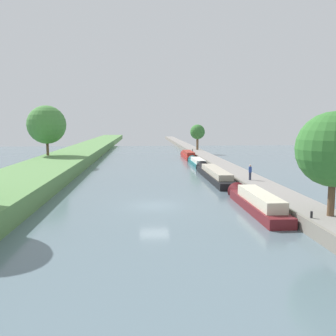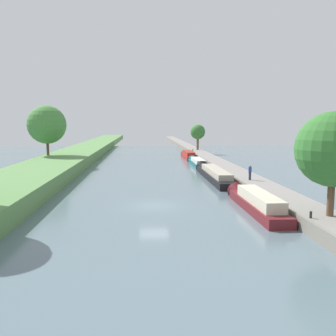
{
  "view_description": "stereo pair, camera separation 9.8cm",
  "coord_description": "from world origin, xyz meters",
  "px_view_note": "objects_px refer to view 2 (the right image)",
  "views": [
    {
      "loc": [
        -1.01,
        -30.05,
        7.12
      ],
      "look_at": [
        2.49,
        17.76,
        1.0
      ],
      "focal_mm": 38.05,
      "sensor_mm": 36.0,
      "label": 1
    },
    {
      "loc": [
        -0.91,
        -30.05,
        7.12
      ],
      "look_at": [
        2.49,
        17.76,
        1.0
      ],
      "focal_mm": 38.05,
      "sensor_mm": 36.0,
      "label": 2
    }
  ],
  "objects_px": {
    "narrowboat_maroon": "(255,202)",
    "narrowboat_teal": "(197,162)",
    "person_walking": "(250,172)",
    "narrowboat_red": "(188,155)",
    "narrowboat_black": "(213,174)",
    "mooring_bollard_far": "(193,150)",
    "mooring_bollard_near": "(311,215)"
  },
  "relations": [
    {
      "from": "mooring_bollard_near",
      "to": "narrowboat_red",
      "type": "bearing_deg",
      "value": 92.05
    },
    {
      "from": "person_walking",
      "to": "narrowboat_red",
      "type": "bearing_deg",
      "value": 94.16
    },
    {
      "from": "narrowboat_black",
      "to": "narrowboat_red",
      "type": "xyz_separation_m",
      "value": [
        0.12,
        26.42,
        0.01
      ]
    },
    {
      "from": "narrowboat_red",
      "to": "mooring_bollard_far",
      "type": "xyz_separation_m",
      "value": [
        1.76,
        5.64,
        0.56
      ]
    },
    {
      "from": "narrowboat_teal",
      "to": "narrowboat_red",
      "type": "relative_size",
      "value": 0.95
    },
    {
      "from": "narrowboat_black",
      "to": "person_walking",
      "type": "relative_size",
      "value": 10.26
    },
    {
      "from": "narrowboat_black",
      "to": "person_walking",
      "type": "distance_m",
      "value": 7.7
    },
    {
      "from": "narrowboat_teal",
      "to": "mooring_bollard_near",
      "type": "bearing_deg",
      "value": -87.42
    },
    {
      "from": "narrowboat_teal",
      "to": "narrowboat_maroon",
      "type": "bearing_deg",
      "value": -89.94
    },
    {
      "from": "mooring_bollard_far",
      "to": "narrowboat_teal",
      "type": "bearing_deg",
      "value": -95.67
    },
    {
      "from": "narrowboat_maroon",
      "to": "narrowboat_teal",
      "type": "height_order",
      "value": "narrowboat_maroon"
    },
    {
      "from": "narrowboat_red",
      "to": "mooring_bollard_near",
      "type": "bearing_deg",
      "value": -87.95
    },
    {
      "from": "narrowboat_maroon",
      "to": "narrowboat_red",
      "type": "height_order",
      "value": "narrowboat_maroon"
    },
    {
      "from": "person_walking",
      "to": "mooring_bollard_near",
      "type": "height_order",
      "value": "person_walking"
    },
    {
      "from": "narrowboat_maroon",
      "to": "mooring_bollard_near",
      "type": "height_order",
      "value": "narrowboat_maroon"
    },
    {
      "from": "narrowboat_maroon",
      "to": "person_walking",
      "type": "relative_size",
      "value": 7.14
    },
    {
      "from": "mooring_bollard_far",
      "to": "narrowboat_black",
      "type": "bearing_deg",
      "value": -93.35
    },
    {
      "from": "narrowboat_teal",
      "to": "person_walking",
      "type": "bearing_deg",
      "value": -83.86
    },
    {
      "from": "narrowboat_maroon",
      "to": "mooring_bollard_near",
      "type": "relative_size",
      "value": 26.33
    },
    {
      "from": "narrowboat_black",
      "to": "mooring_bollard_near",
      "type": "xyz_separation_m",
      "value": [
        1.87,
        -22.7,
        0.57
      ]
    },
    {
      "from": "narrowboat_maroon",
      "to": "narrowboat_red",
      "type": "xyz_separation_m",
      "value": [
        -0.09,
        42.8,
        -0.04
      ]
    },
    {
      "from": "narrowboat_maroon",
      "to": "narrowboat_teal",
      "type": "xyz_separation_m",
      "value": [
        -0.04,
        31.36,
        -0.18
      ]
    },
    {
      "from": "narrowboat_maroon",
      "to": "narrowboat_teal",
      "type": "distance_m",
      "value": 31.36
    },
    {
      "from": "narrowboat_red",
      "to": "mooring_bollard_near",
      "type": "distance_m",
      "value": 49.15
    },
    {
      "from": "narrowboat_teal",
      "to": "person_walking",
      "type": "xyz_separation_m",
      "value": [
        2.38,
        -22.14,
        1.34
      ]
    },
    {
      "from": "mooring_bollard_near",
      "to": "mooring_bollard_far",
      "type": "height_order",
      "value": "same"
    },
    {
      "from": "narrowboat_red",
      "to": "person_walking",
      "type": "relative_size",
      "value": 7.14
    },
    {
      "from": "narrowboat_black",
      "to": "narrowboat_red",
      "type": "height_order",
      "value": "narrowboat_red"
    },
    {
      "from": "narrowboat_red",
      "to": "narrowboat_black",
      "type": "bearing_deg",
      "value": -90.26
    },
    {
      "from": "narrowboat_black",
      "to": "person_walking",
      "type": "height_order",
      "value": "person_walking"
    },
    {
      "from": "narrowboat_black",
      "to": "narrowboat_maroon",
      "type": "bearing_deg",
      "value": -89.26
    },
    {
      "from": "narrowboat_maroon",
      "to": "narrowboat_red",
      "type": "relative_size",
      "value": 1.0
    }
  ]
}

